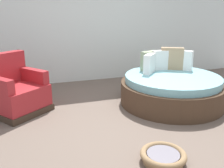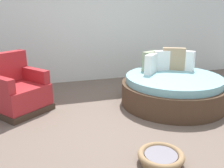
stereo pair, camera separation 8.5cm
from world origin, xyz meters
TOP-DOWN VIEW (x-y plane):
  - ground_plane at (0.00, 0.00)m, footprint 8.00×8.00m
  - back_wall at (0.00, 2.59)m, footprint 8.00×0.12m
  - round_daybed at (1.07, 0.65)m, footprint 1.79×1.79m
  - red_armchair at (-1.53, 1.10)m, footprint 1.12×1.12m
  - pet_basket at (0.04, -0.92)m, footprint 0.51×0.51m

SIDE VIEW (x-z plane):
  - ground_plane at x=0.00m, z-range -0.02..0.00m
  - pet_basket at x=0.04m, z-range 0.01..0.14m
  - round_daybed at x=1.07m, z-range -0.19..0.73m
  - red_armchair at x=-1.53m, z-range -0.14..0.80m
  - back_wall at x=0.00m, z-range 0.00..3.14m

